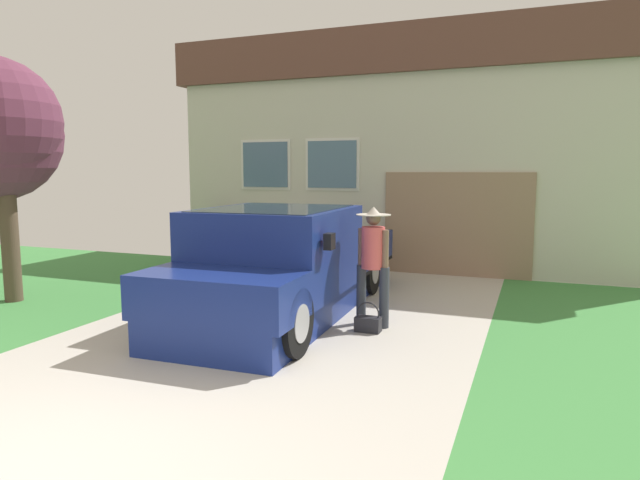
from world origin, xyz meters
name	(u,v)px	position (x,y,z in m)	size (l,w,h in m)	color
pickup_truck	(281,267)	(-0.31, 4.93, 0.72)	(2.23, 5.53, 1.59)	navy
person_with_hat	(373,257)	(1.09, 4.88, 0.96)	(0.48, 0.47, 1.63)	#333842
handbag	(368,323)	(1.12, 4.59, 0.12)	(0.33, 0.18, 0.40)	#232328
house_with_garage	(431,153)	(0.53, 12.25, 2.55)	(10.78, 6.74, 5.03)	beige
wheeled_trash_bin	(211,237)	(-3.71, 8.43, 0.61)	(0.60, 0.72, 1.13)	#286B38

